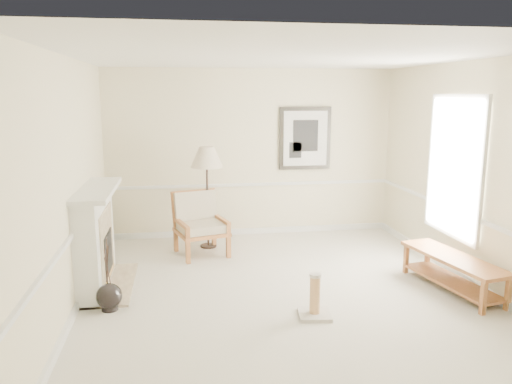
# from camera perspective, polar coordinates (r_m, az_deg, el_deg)

# --- Properties ---
(ground) EXTENTS (5.50, 5.50, 0.00)m
(ground) POSITION_cam_1_polar(r_m,az_deg,el_deg) (6.45, 3.16, -11.40)
(ground) COLOR silver
(ground) RESTS_ON ground
(room) EXTENTS (5.04, 5.54, 2.92)m
(room) POSITION_cam_1_polar(r_m,az_deg,el_deg) (6.09, 4.47, 5.40)
(room) COLOR beige
(room) RESTS_ON ground
(fireplace) EXTENTS (0.64, 1.64, 1.31)m
(fireplace) POSITION_cam_1_polar(r_m,az_deg,el_deg) (6.77, -17.79, -5.11)
(fireplace) COLOR white
(fireplace) RESTS_ON ground
(floor_vase) EXTENTS (0.30, 0.30, 0.88)m
(floor_vase) POSITION_cam_1_polar(r_m,az_deg,el_deg) (6.15, -16.43, -11.43)
(floor_vase) COLOR black
(floor_vase) RESTS_ON ground
(armchair) EXTENTS (0.91, 0.95, 0.97)m
(armchair) POSITION_cam_1_polar(r_m,az_deg,el_deg) (7.87, -6.54, -3.25)
(armchair) COLOR #A66235
(armchair) RESTS_ON ground
(floor_lamp) EXTENTS (0.52, 0.52, 1.65)m
(floor_lamp) POSITION_cam_1_polar(r_m,az_deg,el_deg) (7.98, -5.65, 3.67)
(floor_lamp) COLOR black
(floor_lamp) RESTS_ON ground
(bench) EXTENTS (0.75, 1.63, 0.45)m
(bench) POSITION_cam_1_polar(r_m,az_deg,el_deg) (6.90, 21.57, -8.03)
(bench) COLOR #A66235
(bench) RESTS_ON ground
(scratching_post) EXTENTS (0.40, 0.40, 0.51)m
(scratching_post) POSITION_cam_1_polar(r_m,az_deg,el_deg) (5.79, 6.72, -12.49)
(scratching_post) COLOR beige
(scratching_post) RESTS_ON ground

